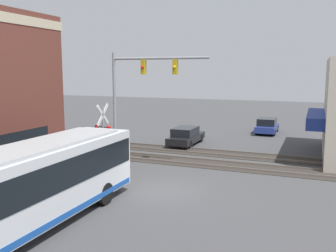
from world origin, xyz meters
The scene contains 9 objects.
ground_plane centered at (0.00, 0.00, 0.00)m, with size 120.00×120.00×0.00m, color #424244.
city_bus centered at (-6.24, 2.80, 1.76)m, with size 11.05×2.59×3.20m.
traffic_signal_gantry centered at (4.82, 3.80, 5.10)m, with size 0.42×6.54×7.12m.
crossing_signal centered at (4.14, 6.04, 2.30)m, with size 1.41×1.18×3.81m.
rail_track_near centered at (6.00, 0.00, 0.03)m, with size 2.60×60.00×0.15m.
rail_track_far centered at (9.20, 0.00, 0.03)m, with size 2.60×60.00×0.15m.
parked_car_black centered at (11.47, 2.80, 0.67)m, with size 4.67×1.82×1.44m.
parked_car_blue centered at (19.69, -2.60, 0.68)m, with size 4.34×1.82×1.48m.
pedestrian_at_crossing centered at (3.80, 4.30, 0.84)m, with size 0.34×0.34×1.65m.
Camera 1 is at (-16.81, -6.96, 5.94)m, focal length 40.00 mm.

